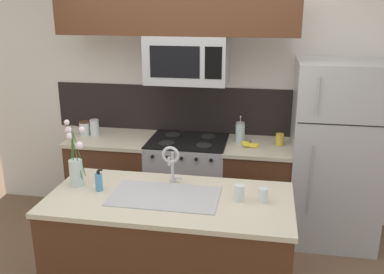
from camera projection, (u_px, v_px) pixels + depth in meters
rear_partition at (223, 95)px, 4.37m from camera, size 5.20×0.10×2.60m
splash_band at (194, 110)px, 4.42m from camera, size 2.97×0.01×0.48m
back_counter_left at (115, 178)px, 4.45m from camera, size 0.83×0.65×0.91m
back_counter_right at (256, 189)px, 4.21m from camera, size 0.64×0.65×0.91m
stove_range at (188, 183)px, 4.32m from camera, size 0.76×0.64×0.93m
microwave at (187, 59)px, 3.92m from camera, size 0.74×0.40×0.44m
upper_cabinet_band at (176, 0)px, 3.75m from camera, size 2.17×0.34×0.60m
refrigerator at (335, 154)px, 3.98m from camera, size 0.81×0.74×1.73m
storage_jar_tall at (84, 128)px, 4.36m from camera, size 0.10×0.10×0.14m
storage_jar_medium at (95, 128)px, 4.34m from camera, size 0.09×0.09×0.17m
banana_bunch at (250, 145)px, 4.02m from camera, size 0.19×0.12×0.08m
french_press at (240, 132)px, 4.13m from camera, size 0.09×0.09×0.27m
coffee_tin at (280, 139)px, 4.07m from camera, size 0.08×0.08×0.11m
island_counter at (170, 253)px, 3.13m from camera, size 1.72×0.82×0.91m
kitchen_sink at (165, 205)px, 3.02m from camera, size 0.76×0.43×0.16m
sink_faucet at (171, 160)px, 3.14m from camera, size 0.14×0.14×0.31m
dish_soap_bottle at (99, 182)px, 3.08m from camera, size 0.06×0.05×0.16m
drinking_glass at (239, 193)px, 2.93m from camera, size 0.07×0.07×0.12m
spare_glass at (263, 195)px, 2.91m from camera, size 0.07×0.07×0.10m
flower_vase at (76, 166)px, 3.15m from camera, size 0.18×0.15×0.49m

